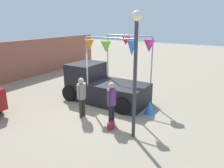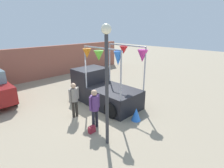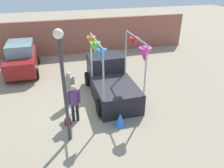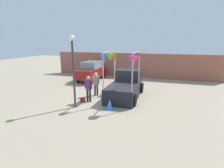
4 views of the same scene
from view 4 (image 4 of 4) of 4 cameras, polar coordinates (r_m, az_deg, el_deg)
The scene contains 9 objects.
ground_plane at distance 12.27m, azimuth -0.01°, elevation -4.50°, with size 60.00×60.00×0.00m, color gray.
vendor_truck at distance 12.41m, azimuth 4.49°, elevation -0.20°, with size 2.35×4.09×3.23m.
parked_car at distance 17.79m, azimuth -6.76°, elevation 4.31°, with size 1.88×4.00×1.88m.
person_customer at distance 11.31m, azimuth -7.70°, elevation -0.79°, with size 0.53×0.34×1.70m.
person_vendor at distance 12.58m, azimuth -5.25°, elevation 0.72°, with size 0.53×0.34×1.68m.
handbag at distance 11.54m, azimuth -9.56°, elevation -5.17°, with size 0.28×0.16×0.28m, color maroon.
street_lamp at distance 10.18m, azimuth -12.61°, elevation 7.03°, with size 0.32×0.32×4.19m.
brick_boundary_wall at distance 19.31m, azimuth 6.87°, elevation 6.12°, with size 18.00×0.36×2.60m, color #9E5947.
folded_kite_bundle_azure at distance 10.15m, azimuth -0.81°, elevation -6.70°, with size 0.44×0.44×0.60m, color blue.
Camera 4 is at (3.48, -11.11, 3.86)m, focal length 28.00 mm.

